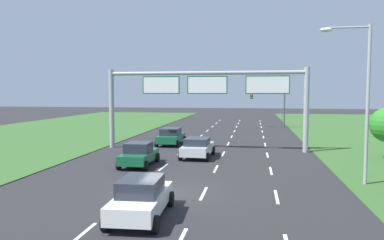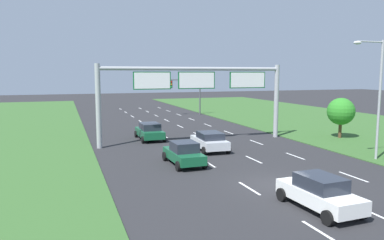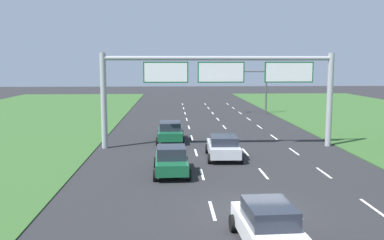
# 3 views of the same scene
# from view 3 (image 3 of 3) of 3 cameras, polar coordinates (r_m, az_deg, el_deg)

# --- Properties ---
(ground_plane) EXTENTS (200.00, 200.00, 0.00)m
(ground_plane) POSITION_cam_3_polar(r_m,az_deg,el_deg) (18.87, 8.13, -11.77)
(ground_plane) COLOR #262628
(lane_dashes_inner_left) EXTENTS (0.14, 68.40, 0.01)m
(lane_dashes_inner_left) POSITION_cam_3_polar(r_m,az_deg,el_deg) (33.11, 0.24, -3.27)
(lane_dashes_inner_left) COLOR white
(lane_dashes_inner_left) RESTS_ON ground_plane
(lane_dashes_inner_right) EXTENTS (0.14, 68.40, 0.01)m
(lane_dashes_inner_right) POSITION_cam_3_polar(r_m,az_deg,el_deg) (33.48, 6.24, -3.20)
(lane_dashes_inner_right) COLOR white
(lane_dashes_inner_right) RESTS_ON ground_plane
(lane_dashes_slip) EXTENTS (0.14, 68.40, 0.01)m
(lane_dashes_slip) POSITION_cam_3_polar(r_m,az_deg,el_deg) (34.20, 12.05, -3.10)
(lane_dashes_slip) COLOR white
(lane_dashes_slip) RESTS_ON ground_plane
(car_near_red) EXTENTS (2.11, 4.18, 1.60)m
(car_near_red) POSITION_cam_3_polar(r_m,az_deg,el_deg) (24.30, -2.77, -5.37)
(car_near_red) COLOR #145633
(car_near_red) RESTS_ON ground_plane
(car_lead_silver) EXTENTS (2.20, 4.37, 1.60)m
(car_lead_silver) POSITION_cam_3_polar(r_m,az_deg,el_deg) (14.99, 10.19, -13.74)
(car_lead_silver) COLOR white
(car_lead_silver) RESTS_ON ground_plane
(car_mid_lane) EXTENTS (2.32, 4.29, 1.51)m
(car_mid_lane) POSITION_cam_3_polar(r_m,az_deg,el_deg) (28.28, 4.19, -3.55)
(car_mid_lane) COLOR silver
(car_mid_lane) RESTS_ON ground_plane
(car_far_ahead) EXTENTS (2.18, 4.49, 1.58)m
(car_far_ahead) POSITION_cam_3_polar(r_m,az_deg,el_deg) (34.39, -2.92, -1.52)
(car_far_ahead) COLOR #145633
(car_far_ahead) RESTS_ON ground_plane
(sign_gantry) EXTENTS (17.24, 0.44, 7.00)m
(sign_gantry) POSITION_cam_3_polar(r_m,az_deg,el_deg) (31.63, 3.92, 5.28)
(sign_gantry) COLOR #9EA0A5
(sign_gantry) RESTS_ON ground_plane
(traffic_light_mast) EXTENTS (4.76, 0.49, 5.60)m
(traffic_light_mast) POSITION_cam_3_polar(r_m,az_deg,el_deg) (53.53, 7.85, 4.95)
(traffic_light_mast) COLOR #47494F
(traffic_light_mast) RESTS_ON ground_plane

